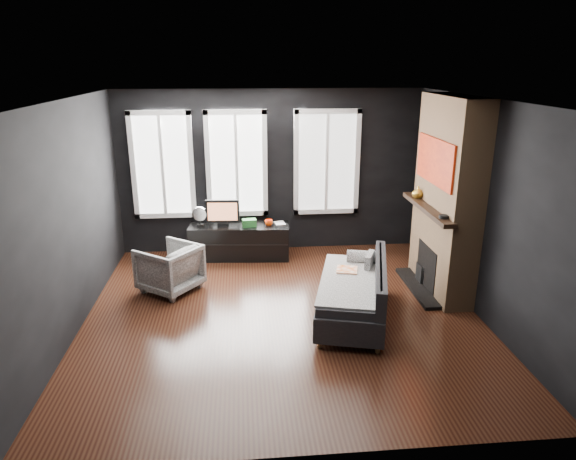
{
  "coord_description": "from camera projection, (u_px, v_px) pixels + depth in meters",
  "views": [
    {
      "loc": [
        -0.48,
        -5.92,
        3.12
      ],
      "look_at": [
        0.1,
        0.3,
        1.05
      ],
      "focal_mm": 32.0,
      "sensor_mm": 36.0,
      "label": 1
    }
  ],
  "objects": [
    {
      "name": "floor",
      "position": [
        282.0,
        315.0,
        6.62
      ],
      "size": [
        5.0,
        5.0,
        0.0
      ],
      "primitive_type": "plane",
      "color": "black",
      "rests_on": "ground"
    },
    {
      "name": "ceiling",
      "position": [
        282.0,
        100.0,
        5.77
      ],
      "size": [
        5.0,
        5.0,
        0.0
      ],
      "primitive_type": "plane",
      "color": "white",
      "rests_on": "ground"
    },
    {
      "name": "wall_back",
      "position": [
        270.0,
        172.0,
        8.56
      ],
      "size": [
        5.0,
        0.02,
        2.7
      ],
      "primitive_type": "cube",
      "color": "black",
      "rests_on": "ground"
    },
    {
      "name": "wall_left",
      "position": [
        69.0,
        220.0,
        5.98
      ],
      "size": [
        0.02,
        5.0,
        2.7
      ],
      "primitive_type": "cube",
      "color": "black",
      "rests_on": "ground"
    },
    {
      "name": "wall_right",
      "position": [
        481.0,
        209.0,
        6.42
      ],
      "size": [
        0.02,
        5.0,
        2.7
      ],
      "primitive_type": "cube",
      "color": "black",
      "rests_on": "ground"
    },
    {
      "name": "windows",
      "position": [
        241.0,
        109.0,
        8.16
      ],
      "size": [
        4.0,
        0.16,
        1.76
      ],
      "primitive_type": null,
      "color": "white",
      "rests_on": "wall_back"
    },
    {
      "name": "fireplace",
      "position": [
        447.0,
        197.0,
        6.97
      ],
      "size": [
        0.7,
        1.62,
        2.7
      ],
      "primitive_type": null,
      "color": "#93724C",
      "rests_on": "floor"
    },
    {
      "name": "sofa",
      "position": [
        353.0,
        290.0,
        6.44
      ],
      "size": [
        1.3,
        1.93,
        0.76
      ],
      "primitive_type": null,
      "rotation": [
        0.0,
        0.0,
        -0.25
      ],
      "color": "#232325",
      "rests_on": "floor"
    },
    {
      "name": "stripe_pillow",
      "position": [
        369.0,
        265.0,
        6.78
      ],
      "size": [
        0.2,
        0.33,
        0.32
      ],
      "primitive_type": "cube",
      "rotation": [
        0.0,
        0.0,
        -0.42
      ],
      "color": "gray",
      "rests_on": "sofa"
    },
    {
      "name": "armchair",
      "position": [
        169.0,
        266.0,
        7.22
      ],
      "size": [
        0.97,
        0.98,
        0.74
      ],
      "primitive_type": "imported",
      "rotation": [
        0.0,
        0.0,
        -2.22
      ],
      "color": "silver",
      "rests_on": "floor"
    },
    {
      "name": "media_console",
      "position": [
        239.0,
        241.0,
        8.47
      ],
      "size": [
        1.66,
        0.63,
        0.56
      ],
      "primitive_type": null,
      "rotation": [
        0.0,
        0.0,
        -0.08
      ],
      "color": "black",
      "rests_on": "floor"
    },
    {
      "name": "monitor",
      "position": [
        223.0,
        211.0,
        8.28
      ],
      "size": [
        0.56,
        0.15,
        0.49
      ],
      "primitive_type": null,
      "rotation": [
        0.0,
        0.0,
        -0.07
      ],
      "color": "black",
      "rests_on": "media_console"
    },
    {
      "name": "desk_fan",
      "position": [
        200.0,
        216.0,
        8.3
      ],
      "size": [
        0.28,
        0.28,
        0.33
      ],
      "primitive_type": null,
      "rotation": [
        0.0,
        0.0,
        -0.25
      ],
      "color": "gray",
      "rests_on": "media_console"
    },
    {
      "name": "mug",
      "position": [
        269.0,
        222.0,
        8.34
      ],
      "size": [
        0.14,
        0.12,
        0.13
      ],
      "primitive_type": "imported",
      "rotation": [
        0.0,
        0.0,
        -0.18
      ],
      "color": "#EE3F08",
      "rests_on": "media_console"
    },
    {
      "name": "book",
      "position": [
        275.0,
        218.0,
        8.41
      ],
      "size": [
        0.16,
        0.04,
        0.22
      ],
      "primitive_type": "imported",
      "rotation": [
        0.0,
        0.0,
        0.17
      ],
      "color": "tan",
      "rests_on": "media_console"
    },
    {
      "name": "storage_box",
      "position": [
        249.0,
        223.0,
        8.3
      ],
      "size": [
        0.24,
        0.17,
        0.12
      ],
      "primitive_type": "cube",
      "rotation": [
        0.0,
        0.0,
        0.14
      ],
      "color": "#26672A",
      "rests_on": "media_console"
    },
    {
      "name": "mantel_vase",
      "position": [
        418.0,
        192.0,
        7.38
      ],
      "size": [
        0.22,
        0.22,
        0.17
      ],
      "primitive_type": "imported",
      "rotation": [
        0.0,
        0.0,
        0.32
      ],
      "color": "gold",
      "rests_on": "fireplace"
    },
    {
      "name": "mantel_clock",
      "position": [
        444.0,
        217.0,
        6.46
      ],
      "size": [
        0.15,
        0.15,
        0.04
      ],
      "primitive_type": "cylinder",
      "rotation": [
        0.0,
        0.0,
        -0.31
      ],
      "color": "black",
      "rests_on": "fireplace"
    }
  ]
}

